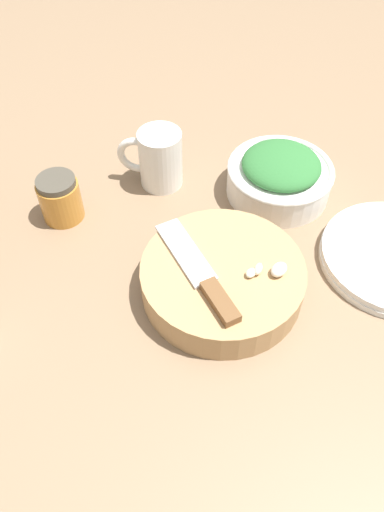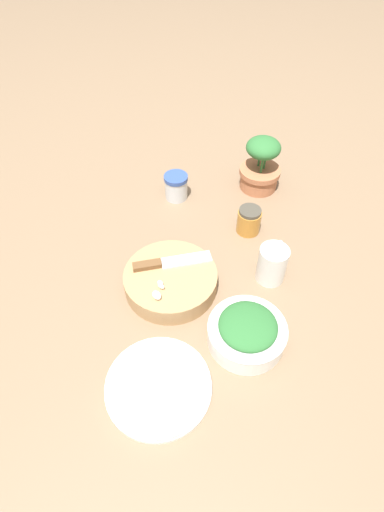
{
  "view_description": "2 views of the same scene",
  "coord_description": "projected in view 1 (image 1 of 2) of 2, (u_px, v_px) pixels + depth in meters",
  "views": [
    {
      "loc": [
        -0.18,
        -0.42,
        0.56
      ],
      "look_at": [
        0.04,
        -0.05,
        0.05
      ],
      "focal_mm": 35.0,
      "sensor_mm": 36.0,
      "label": 1
    },
    {
      "loc": [
        0.65,
        -0.2,
        0.77
      ],
      "look_at": [
        0.02,
        -0.02,
        0.05
      ],
      "focal_mm": 28.0,
      "sensor_mm": 36.0,
      "label": 2
    }
  ],
  "objects": [
    {
      "name": "honey_jar",
      "position": [
        60.0,
        198.0,
        0.76
      ],
      "size": [
        0.06,
        0.06,
        0.07
      ],
      "color": "#BC7A2D",
      "rests_on": "ground_plane"
    },
    {
      "name": "cutting_board",
      "position": [
        222.0,
        279.0,
        0.68
      ],
      "size": [
        0.22,
        0.22,
        0.05
      ],
      "color": "tan",
      "rests_on": "ground_plane"
    },
    {
      "name": "garlic_cloves",
      "position": [
        270.0,
        270.0,
        0.65
      ],
      "size": [
        0.06,
        0.04,
        0.02
      ],
      "color": "#EBEBCB",
      "rests_on": "cutting_board"
    },
    {
      "name": "chef_knife",
      "position": [
        202.0,
        275.0,
        0.64
      ],
      "size": [
        0.04,
        0.19,
        0.01
      ],
      "rotation": [
        0.0,
        0.0,
        6.23
      ],
      "color": "brown",
      "rests_on": "cutting_board"
    },
    {
      "name": "herb_bowl",
      "position": [
        280.0,
        175.0,
        0.8
      ],
      "size": [
        0.17,
        0.17,
        0.08
      ],
      "color": "silver",
      "rests_on": "ground_plane"
    },
    {
      "name": "ground_plane",
      "position": [
        151.0,
        265.0,
        0.72
      ],
      "size": [
        5.0,
        5.0,
        0.0
      ],
      "primitive_type": "plane",
      "color": "#7F664C"
    },
    {
      "name": "coffee_mug",
      "position": [
        158.0,
        159.0,
        0.8
      ],
      "size": [
        0.09,
        0.09,
        0.1
      ],
      "color": "silver",
      "rests_on": "ground_plane"
    }
  ]
}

